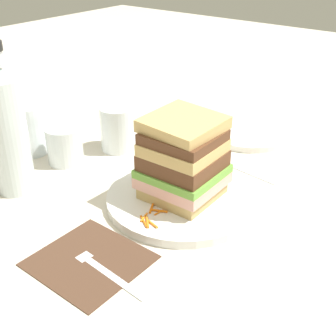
{
  "coord_description": "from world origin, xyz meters",
  "views": [
    {
      "loc": [
        -0.5,
        -0.38,
        0.4
      ],
      "look_at": [
        0.01,
        0.02,
        0.05
      ],
      "focal_mm": 47.97,
      "sensor_mm": 36.0,
      "label": 1
    }
  ],
  "objects_px": {
    "napkin_dark": "(88,259)",
    "empty_tumbler_0": "(27,129)",
    "juice_glass": "(118,130)",
    "side_plate": "(248,133)",
    "sandwich": "(183,160)",
    "main_plate": "(182,198)",
    "knife": "(234,166)",
    "fork": "(98,265)",
    "empty_tumbler_1": "(65,145)",
    "water_bottle": "(7,129)"
  },
  "relations": [
    {
      "from": "napkin_dark",
      "to": "empty_tumbler_0",
      "type": "xyz_separation_m",
      "value": [
        0.16,
        0.34,
        0.05
      ]
    },
    {
      "from": "juice_glass",
      "to": "side_plate",
      "type": "xyz_separation_m",
      "value": [
        0.22,
        -0.18,
        -0.03
      ]
    },
    {
      "from": "sandwich",
      "to": "main_plate",
      "type": "bearing_deg",
      "value": -140.37
    },
    {
      "from": "main_plate",
      "to": "juice_glass",
      "type": "xyz_separation_m",
      "value": [
        0.09,
        0.22,
        0.03
      ]
    },
    {
      "from": "sandwich",
      "to": "knife",
      "type": "height_order",
      "value": "sandwich"
    },
    {
      "from": "fork",
      "to": "juice_glass",
      "type": "bearing_deg",
      "value": 38.77
    },
    {
      "from": "fork",
      "to": "empty_tumbler_1",
      "type": "height_order",
      "value": "empty_tumbler_1"
    },
    {
      "from": "sandwich",
      "to": "juice_glass",
      "type": "bearing_deg",
      "value": 69.07
    },
    {
      "from": "empty_tumbler_1",
      "to": "fork",
      "type": "bearing_deg",
      "value": -123.67
    },
    {
      "from": "sandwich",
      "to": "water_bottle",
      "type": "distance_m",
      "value": 0.29
    },
    {
      "from": "knife",
      "to": "juice_glass",
      "type": "xyz_separation_m",
      "value": [
        -0.08,
        0.23,
        0.04
      ]
    },
    {
      "from": "sandwich",
      "to": "empty_tumbler_0",
      "type": "height_order",
      "value": "sandwich"
    },
    {
      "from": "sandwich",
      "to": "empty_tumbler_1",
      "type": "xyz_separation_m",
      "value": [
        -0.02,
        0.26,
        -0.04
      ]
    },
    {
      "from": "knife",
      "to": "side_plate",
      "type": "height_order",
      "value": "side_plate"
    },
    {
      "from": "fork",
      "to": "water_bottle",
      "type": "bearing_deg",
      "value": 77.07
    },
    {
      "from": "napkin_dark",
      "to": "juice_glass",
      "type": "relative_size",
      "value": 1.6
    },
    {
      "from": "main_plate",
      "to": "sandwich",
      "type": "xyz_separation_m",
      "value": [
        0.0,
        0.0,
        0.07
      ]
    },
    {
      "from": "knife",
      "to": "juice_glass",
      "type": "relative_size",
      "value": 2.23
    },
    {
      "from": "juice_glass",
      "to": "empty_tumbler_0",
      "type": "height_order",
      "value": "empty_tumbler_0"
    },
    {
      "from": "fork",
      "to": "water_bottle",
      "type": "height_order",
      "value": "water_bottle"
    },
    {
      "from": "juice_glass",
      "to": "side_plate",
      "type": "bearing_deg",
      "value": -39.86
    },
    {
      "from": "empty_tumbler_0",
      "to": "empty_tumbler_1",
      "type": "distance_m",
      "value": 0.09
    },
    {
      "from": "water_bottle",
      "to": "side_plate",
      "type": "xyz_separation_m",
      "value": [
        0.44,
        -0.21,
        -0.11
      ]
    },
    {
      "from": "main_plate",
      "to": "empty_tumbler_1",
      "type": "bearing_deg",
      "value": 94.42
    },
    {
      "from": "fork",
      "to": "napkin_dark",
      "type": "bearing_deg",
      "value": 85.2
    },
    {
      "from": "juice_glass",
      "to": "empty_tumbler_0",
      "type": "distance_m",
      "value": 0.18
    },
    {
      "from": "knife",
      "to": "empty_tumbler_1",
      "type": "distance_m",
      "value": 0.32
    },
    {
      "from": "fork",
      "to": "empty_tumbler_0",
      "type": "height_order",
      "value": "empty_tumbler_0"
    },
    {
      "from": "main_plate",
      "to": "empty_tumbler_0",
      "type": "height_order",
      "value": "empty_tumbler_0"
    },
    {
      "from": "main_plate",
      "to": "side_plate",
      "type": "distance_m",
      "value": 0.3
    },
    {
      "from": "main_plate",
      "to": "juice_glass",
      "type": "height_order",
      "value": "juice_glass"
    },
    {
      "from": "water_bottle",
      "to": "empty_tumbler_1",
      "type": "height_order",
      "value": "water_bottle"
    },
    {
      "from": "sandwich",
      "to": "juice_glass",
      "type": "distance_m",
      "value": 0.24
    },
    {
      "from": "main_plate",
      "to": "side_plate",
      "type": "bearing_deg",
      "value": 8.08
    },
    {
      "from": "empty_tumbler_0",
      "to": "napkin_dark",
      "type": "bearing_deg",
      "value": -115.67
    },
    {
      "from": "knife",
      "to": "napkin_dark",
      "type": "bearing_deg",
      "value": 176.84
    },
    {
      "from": "water_bottle",
      "to": "napkin_dark",
      "type": "bearing_deg",
      "value": -103.67
    },
    {
      "from": "knife",
      "to": "empty_tumbler_1",
      "type": "relative_size",
      "value": 2.8
    },
    {
      "from": "sandwich",
      "to": "water_bottle",
      "type": "relative_size",
      "value": 0.53
    },
    {
      "from": "main_plate",
      "to": "side_plate",
      "type": "height_order",
      "value": "main_plate"
    },
    {
      "from": "knife",
      "to": "juice_glass",
      "type": "distance_m",
      "value": 0.24
    },
    {
      "from": "fork",
      "to": "empty_tumbler_0",
      "type": "relative_size",
      "value": 1.68
    },
    {
      "from": "sandwich",
      "to": "side_plate",
      "type": "relative_size",
      "value": 0.78
    },
    {
      "from": "empty_tumbler_1",
      "to": "side_plate",
      "type": "bearing_deg",
      "value": -34.35
    },
    {
      "from": "empty_tumbler_1",
      "to": "side_plate",
      "type": "distance_m",
      "value": 0.39
    },
    {
      "from": "knife",
      "to": "sandwich",
      "type": "bearing_deg",
      "value": 178.4
    },
    {
      "from": "water_bottle",
      "to": "main_plate",
      "type": "bearing_deg",
      "value": -60.92
    },
    {
      "from": "main_plate",
      "to": "sandwich",
      "type": "distance_m",
      "value": 0.07
    },
    {
      "from": "juice_glass",
      "to": "empty_tumbler_1",
      "type": "xyz_separation_m",
      "value": [
        -0.11,
        0.04,
        -0.01
      ]
    },
    {
      "from": "fork",
      "to": "juice_glass",
      "type": "relative_size",
      "value": 1.86
    }
  ]
}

